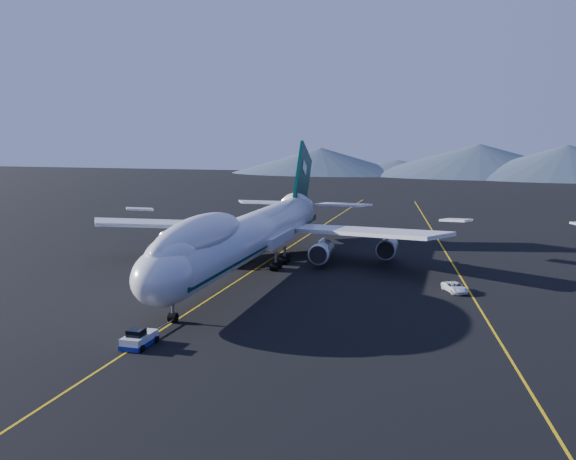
# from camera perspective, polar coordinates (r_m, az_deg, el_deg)

# --- Properties ---
(ground) EXTENTS (500.00, 500.00, 0.00)m
(ground) POSITION_cam_1_polar(r_m,az_deg,el_deg) (96.94, -3.40, -3.80)
(ground) COLOR black
(ground) RESTS_ON ground
(taxiway_line_main) EXTENTS (0.25, 220.00, 0.01)m
(taxiway_line_main) POSITION_cam_1_polar(r_m,az_deg,el_deg) (96.94, -3.40, -3.79)
(taxiway_line_main) COLOR #E3B30D
(taxiway_line_main) RESTS_ON ground
(taxiway_line_side) EXTENTS (28.08, 198.09, 0.01)m
(taxiway_line_side) POSITION_cam_1_polar(r_m,az_deg,el_deg) (101.71, 14.75, -3.48)
(taxiway_line_side) COLOR #E3B30D
(taxiway_line_side) RESTS_ON ground
(boeing_747) EXTENTS (59.62, 72.43, 19.37)m
(boeing_747) POSITION_cam_1_polar(r_m,az_deg,el_deg) (95.89, -3.42, -0.40)
(boeing_747) COLOR silver
(boeing_747) RESTS_ON ground
(pushback_tug) EXTENTS (2.56, 4.36, 1.88)m
(pushback_tug) POSITION_cam_1_polar(r_m,az_deg,el_deg) (65.88, -13.07, -9.52)
(pushback_tug) COLOR silver
(pushback_tug) RESTS_ON ground
(service_van) EXTENTS (4.04, 5.16, 1.30)m
(service_van) POSITION_cam_1_polar(r_m,az_deg,el_deg) (87.80, 14.63, -4.96)
(service_van) COLOR white
(service_van) RESTS_ON ground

